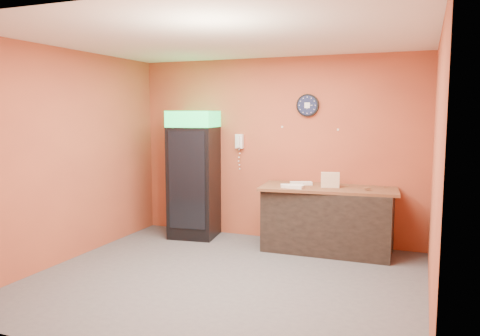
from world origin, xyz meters
The scene contains 15 objects.
floor centered at (0.00, 0.00, 0.00)m, with size 4.50×4.50×0.00m, color #47474C.
back_wall centered at (0.00, 2.00, 1.40)m, with size 4.50×0.02×2.80m, color #AF5131.
left_wall centered at (-2.25, 0.00, 1.40)m, with size 0.02×4.00×2.80m, color #AF5131.
right_wall centered at (2.25, 0.00, 1.40)m, with size 0.02×4.00×2.80m, color #AF5131.
ceiling centered at (0.00, 0.00, 2.80)m, with size 4.50×4.00×0.02m, color white.
beverage_cooler centered at (-1.24, 1.61, 0.97)m, with size 0.79×0.79×1.99m.
prep_counter centered at (0.90, 1.61, 0.44)m, with size 1.77×0.79×0.88m, color black.
wall_clock centered at (0.50, 1.97, 2.08)m, with size 0.34×0.06×0.34m.
wall_phone centered at (-0.59, 1.95, 1.52)m, with size 0.12×0.11×0.22m.
butcher_paper centered at (0.90, 1.61, 0.90)m, with size 1.89×0.82×0.04m, color brown.
sub_roll_stack centered at (0.93, 1.57, 1.03)m, with size 0.27×0.14×0.21m.
wrapped_sandwich_left centered at (0.43, 1.38, 0.95)m, with size 0.31×0.12×0.04m, color silver.
wrapped_sandwich_mid centered at (0.46, 1.32, 0.95)m, with size 0.30×0.12×0.04m, color silver.
wrapped_sandwich_right centered at (0.49, 1.66, 0.95)m, with size 0.31×0.12×0.04m, color silver.
kitchen_tool centered at (0.96, 1.75, 0.96)m, with size 0.07×0.07×0.07m, color silver.
Camera 1 is at (2.14, -4.91, 1.97)m, focal length 35.00 mm.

